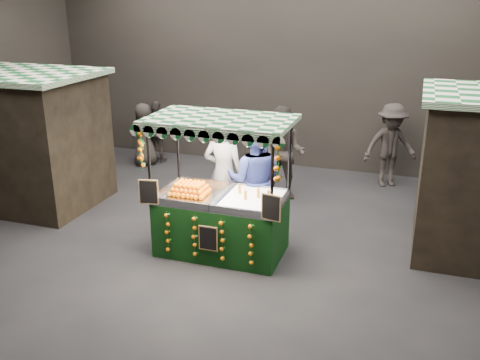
% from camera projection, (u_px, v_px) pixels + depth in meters
% --- Properties ---
extents(ground, '(12.00, 12.00, 0.00)m').
position_uv_depth(ground, '(215.00, 254.00, 8.59)').
color(ground, black).
rests_on(ground, ground).
extents(market_hall, '(12.10, 10.10, 5.05)m').
position_uv_depth(market_hall, '(212.00, 39.00, 7.46)').
color(market_hall, black).
rests_on(market_hall, ground).
extents(neighbour_stall_left, '(3.00, 2.20, 2.60)m').
position_uv_depth(neighbour_stall_left, '(23.00, 138.00, 10.38)').
color(neighbour_stall_left, black).
rests_on(neighbour_stall_left, ground).
extents(juice_stall, '(2.30, 1.35, 2.23)m').
position_uv_depth(juice_stall, '(221.00, 213.00, 8.43)').
color(juice_stall, black).
rests_on(juice_stall, ground).
extents(vendor_grey, '(0.74, 0.50, 1.98)m').
position_uv_depth(vendor_grey, '(224.00, 174.00, 9.33)').
color(vendor_grey, gray).
rests_on(vendor_grey, ground).
extents(vendor_blue, '(1.07, 0.88, 2.01)m').
position_uv_depth(vendor_blue, '(255.00, 180.00, 8.96)').
color(vendor_blue, navy).
rests_on(vendor_blue, ground).
extents(shopper_0, '(0.78, 0.65, 1.84)m').
position_uv_depth(shopper_0, '(76.00, 135.00, 12.15)').
color(shopper_0, '#2E2A25').
rests_on(shopper_0, ground).
extents(shopper_1, '(0.97, 0.79, 1.89)m').
position_uv_depth(shopper_1, '(283.00, 153.00, 10.68)').
color(shopper_1, '#2C2724').
rests_on(shopper_1, ground).
extents(shopper_2, '(0.91, 0.40, 1.53)m').
position_uv_depth(shopper_2, '(157.00, 132.00, 13.03)').
color(shopper_2, '#2E2825').
rests_on(shopper_2, ground).
extents(shopper_3, '(1.35, 1.12, 1.81)m').
position_uv_depth(shopper_3, '(390.00, 145.00, 11.37)').
color(shopper_3, '#2C2624').
rests_on(shopper_3, ground).
extents(shopper_4, '(0.88, 0.86, 1.52)m').
position_uv_depth(shopper_4, '(144.00, 134.00, 12.83)').
color(shopper_4, '#2A2622').
rests_on(shopper_4, ground).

